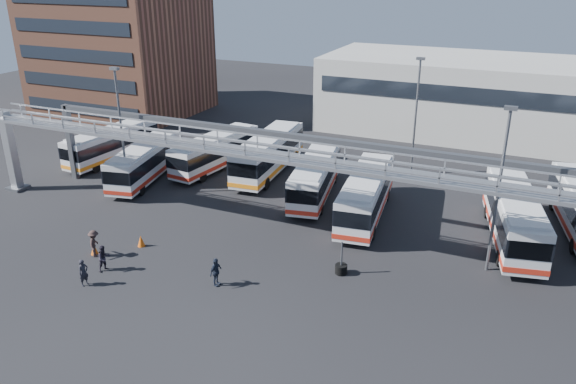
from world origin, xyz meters
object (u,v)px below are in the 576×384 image
at_px(pedestrian_c, 94,244).
at_px(cone_right, 141,241).
at_px(bus_2, 215,151).
at_px(bus_4, 315,176).
at_px(pedestrian_b, 104,258).
at_px(tire_stack, 341,268).
at_px(bus_0, 112,143).
at_px(bus_7, 514,216).
at_px(light_pole_mid, 500,183).
at_px(bus_1, 146,161).
at_px(bus_3, 268,153).
at_px(pedestrian_d, 216,272).
at_px(light_pole_back, 416,111).
at_px(cone_left, 94,249).
at_px(light_pole_left, 121,125).
at_px(bus_5, 366,194).
at_px(pedestrian_a, 84,273).

xyz_separation_m(pedestrian_c, cone_right, (1.80, 2.30, -0.51)).
distance_m(bus_2, bus_4, 10.88).
bearing_deg(pedestrian_b, tire_stack, -48.79).
xyz_separation_m(bus_0, bus_2, (10.12, 1.92, 0.02)).
height_order(bus_0, bus_7, bus_7).
relative_size(bus_4, bus_7, 0.93).
distance_m(light_pole_mid, bus_1, 29.10).
xyz_separation_m(bus_3, pedestrian_d, (5.39, -18.13, -1.05)).
relative_size(bus_3, pedestrian_d, 6.63).
distance_m(bus_2, bus_3, 4.96).
bearing_deg(bus_7, light_pole_back, 119.44).
bearing_deg(cone_left, cone_right, 46.01).
height_order(bus_1, bus_2, bus_1).
relative_size(pedestrian_b, pedestrian_c, 0.93).
bearing_deg(bus_7, pedestrian_c, -163.33).
bearing_deg(light_pole_left, pedestrian_b, -57.58).
xyz_separation_m(bus_3, bus_5, (10.53, -5.41, -0.08)).
xyz_separation_m(light_pole_mid, pedestrian_b, (-21.30, -9.55, -4.88)).
height_order(light_pole_back, pedestrian_c, light_pole_back).
bearing_deg(bus_2, bus_1, -123.10).
bearing_deg(bus_0, pedestrian_a, -49.72).
bearing_deg(bus_5, bus_0, 167.47).
bearing_deg(bus_3, bus_1, -151.96).
bearing_deg(bus_7, bus_0, 164.41).
bearing_deg(pedestrian_d, cone_left, 94.57).
xyz_separation_m(bus_5, pedestrian_c, (-14.00, -12.84, -0.94)).
xyz_separation_m(bus_4, pedestrian_b, (-7.43, -16.15, -0.92)).
height_order(pedestrian_b, cone_left, pedestrian_b).
height_order(light_pole_back, bus_0, light_pole_back).
xyz_separation_m(light_pole_back, bus_3, (-11.60, -5.14, -3.80)).
bearing_deg(cone_right, tire_stack, 8.73).
bearing_deg(light_pole_left, tire_stack, -14.16).
distance_m(bus_1, tire_stack, 22.15).
xyz_separation_m(pedestrian_a, pedestrian_d, (7.01, 3.10, 0.05)).
bearing_deg(bus_4, pedestrian_a, -122.77).
bearing_deg(bus_7, bus_5, 169.33).
bearing_deg(light_pole_left, pedestrian_d, -33.92).
height_order(bus_5, cone_right, bus_5).
bearing_deg(pedestrian_a, light_pole_back, -13.93).
xyz_separation_m(bus_0, cone_right, (13.34, -13.15, -1.33)).
height_order(bus_0, bus_4, bus_4).
bearing_deg(cone_right, bus_7, 25.64).
distance_m(pedestrian_a, tire_stack, 15.12).
height_order(bus_0, bus_2, bus_2).
bearing_deg(light_pole_left, cone_right, -46.46).
relative_size(bus_1, bus_7, 0.92).
height_order(pedestrian_b, pedestrian_d, pedestrian_d).
distance_m(bus_2, cone_right, 15.46).
relative_size(cone_left, cone_right, 0.96).
bearing_deg(tire_stack, light_pole_mid, 26.81).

